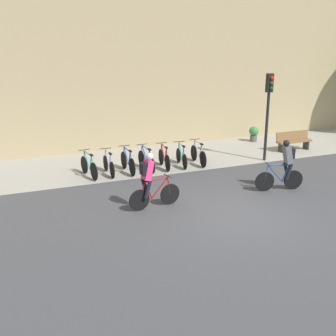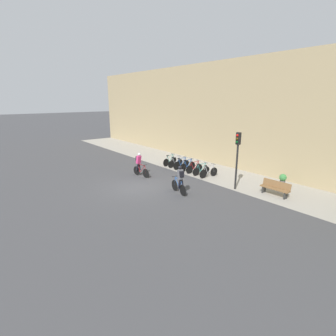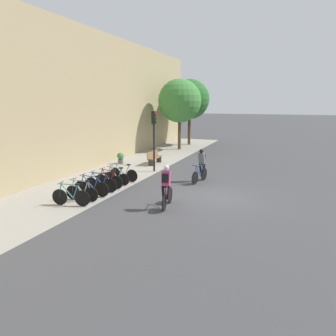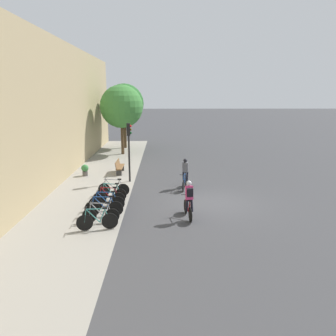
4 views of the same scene
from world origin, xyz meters
name	(u,v)px [view 3 (image 3 of 4)]	position (x,y,z in m)	size (l,w,h in m)	color
ground	(216,197)	(0.00, 0.00, 0.00)	(200.00, 200.00, 0.00)	#3D3D3F
kerb_strip	(89,184)	(0.00, 6.75, 0.00)	(44.00, 4.50, 0.01)	gray
building_facade	(43,99)	(0.00, 9.30, 4.38)	(44.00, 0.60, 8.76)	tan
cyclist_pink	(166,186)	(-2.19, 1.56, 0.95)	(1.74, 0.51, 1.78)	black
cyclist_grey	(201,164)	(2.66, 1.40, 0.95)	(1.71, 0.56, 1.78)	black
parked_bike_0	(71,196)	(-3.27, 5.39, 0.40)	(0.46, 1.68, 0.97)	black
parked_bike_1	(82,192)	(-2.50, 5.39, 0.39)	(0.46, 1.62, 0.95)	black
parked_bike_2	(92,187)	(-1.74, 5.39, 0.41)	(0.46, 1.76, 0.98)	black
parked_bike_3	(101,183)	(-0.97, 5.39, 0.40)	(0.46, 1.71, 0.97)	black
parked_bike_4	(109,180)	(-0.20, 5.39, 0.40)	(0.46, 1.61, 0.96)	black
parked_bike_5	(117,177)	(0.56, 5.39, 0.38)	(0.46, 1.58, 0.94)	black
parked_bike_6	(124,174)	(1.33, 5.39, 0.40)	(0.46, 1.73, 0.97)	black
traffic_light_pole	(154,130)	(4.22, 4.79, 2.55)	(0.26, 0.30, 3.68)	black
bench	(154,157)	(6.45, 5.74, 0.47)	(1.78, 0.44, 0.89)	brown
street_tree_0	(180,101)	(13.78, 6.36, 4.29)	(3.82, 3.82, 6.21)	#4C3823
street_tree_1	(190,99)	(17.30, 6.52, 4.45)	(3.87, 3.87, 6.40)	#4C3823
potted_plant	(121,157)	(5.72, 7.97, 0.44)	(0.48, 0.48, 0.78)	#56514C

